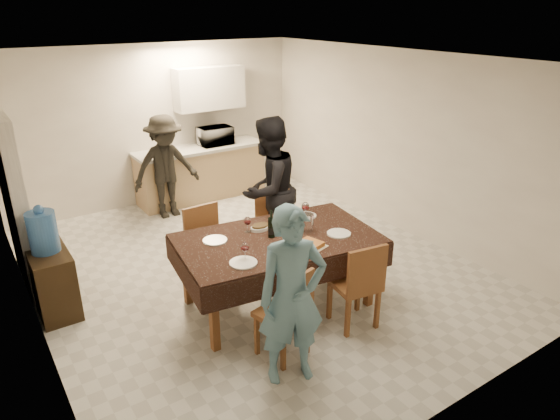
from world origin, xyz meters
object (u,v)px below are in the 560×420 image
Objects in this scene: person_kitchen at (166,167)px; person_far at (268,190)px; dining_table at (278,241)px; water_jug at (43,232)px; water_pitcher at (307,223)px; person_near at (292,297)px; console at (53,281)px; microwave at (215,136)px; savoury_tart at (306,246)px; wine_bottle at (271,224)px.

person_far is at bearing -74.36° from person_kitchen.
water_jug is (-2.11, 1.26, 0.16)m from dining_table.
water_pitcher is 1.35m from person_near.
person_near is (1.56, -2.31, 0.47)m from console.
person_far is at bearing 78.22° from microwave.
water_jug is at bearing 156.78° from dining_table.
person_kitchen is (2.08, 1.85, -0.14)m from water_jug.
dining_table is 1.39× the size of person_kitchen.
console is 1.42× the size of microwave.
person_far is (0.45, 1.43, 0.09)m from savoury_tart.
dining_table is 1.19m from person_near.
savoury_tart is at bearing -127.15° from water_pitcher.
water_jug is 2.67m from person_far.
water_jug is at bearing 141.65° from person_near.
microwave is 2.57m from person_far.
water_jug is at bearing 151.86° from water_pitcher.
dining_table is at bearing -89.50° from person_kitchen.
console is 0.42× the size of person_far.
person_far reaches higher than dining_table.
person_near reaches higher than person_kitchen.
wine_bottle is at bearing -30.55° from console.
microwave reaches higher than water_pitcher.
person_near is at bearing -56.06° from console.
console is at bearing -138.38° from person_kitchen.
person_far is at bearing 80.07° from person_near.
water_jug reaches higher than wine_bottle.
savoury_tart is 0.93m from person_near.
water_jug is 0.80× the size of microwave.
water_pitcher is 3.69m from microwave.
savoury_tart is 3.49m from person_kitchen.
water_pitcher is at bearing -83.20° from person_kitchen.
microwave is 0.29× the size of person_far.
person_near reaches higher than console.
microwave reaches higher than wine_bottle.
wine_bottle is (-0.05, 0.05, 0.19)m from dining_table.
person_near is 4.19m from person_kitchen.
water_jug is at bearing 143.32° from savoury_tart.
wine_bottle is 1.17m from person_far.
water_pitcher reaches higher than console.
person_kitchen is at bearing 22.23° from microwave.
person_far reaches higher than microwave.
person_kitchen is (0.52, 4.16, -0.02)m from person_near.
person_near is at bearing 40.74° from person_far.
water_pitcher is at bearing 65.73° from person_near.
person_near is at bearing -134.13° from savoury_tart.
person_near is 0.88× the size of person_far.
dining_table is 0.40m from savoury_tart.
person_near is (-0.65, -0.67, -0.02)m from savoury_tart.
person_near is (-0.55, -1.05, 0.04)m from dining_table.
microwave is (1.12, 3.51, 0.08)m from wine_bottle.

